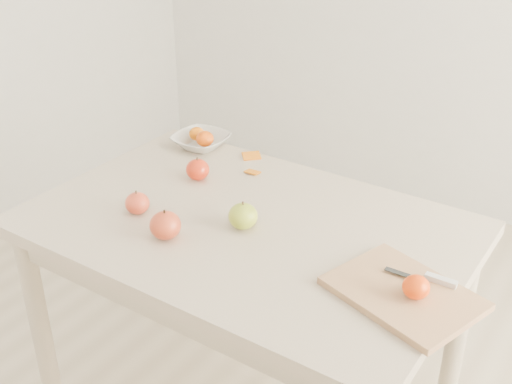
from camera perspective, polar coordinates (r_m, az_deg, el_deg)
The scene contains 13 objects.
table at distance 1.83m, azimuth -0.88°, elevation -5.28°, with size 1.20×0.80×0.75m.
cutting_board at distance 1.53m, azimuth 12.97°, elevation -8.78°, with size 0.32×0.24×0.02m, color #AA8155.
board_tangerine at distance 1.49m, azimuth 14.04°, elevation -8.20°, with size 0.06×0.06×0.05m, color #E33F08.
fruit_bowl at distance 2.23m, azimuth -4.92°, elevation 4.52°, with size 0.19×0.19×0.05m, color silver.
bowl_tangerine_near at distance 2.24m, azimuth -5.29°, elevation 5.18°, with size 0.05×0.05×0.05m, color #C95C07.
bowl_tangerine_far at distance 2.19m, azimuth -4.57°, elevation 4.74°, with size 0.06×0.06×0.05m, color #E64408.
orange_peel_a at distance 2.15m, azimuth -0.41°, elevation 3.13°, with size 0.06×0.04×0.00m, color orange.
orange_peel_b at distance 2.04m, azimuth -0.31°, elevation 1.74°, with size 0.04×0.04×0.00m, color #D16A0E.
paring_knife at distance 1.56m, azimuth 15.60°, elevation -7.49°, with size 0.17×0.05×0.01m.
apple_green at distance 1.73m, azimuth -1.16°, elevation -2.15°, with size 0.08×0.08×0.07m, color #709714.
apple_red_c at distance 1.70m, azimuth -8.06°, elevation -2.95°, with size 0.08×0.08×0.08m, color maroon.
apple_red_a at distance 2.00m, azimuth -5.21°, elevation 2.00°, with size 0.07×0.07×0.07m, color #8D010B.
apple_red_b at distance 1.83m, azimuth -10.51°, elevation -0.98°, with size 0.07×0.07×0.06m, color maroon.
Camera 1 is at (0.88, -1.26, 1.66)m, focal length 45.00 mm.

